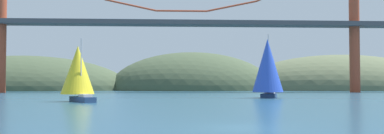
% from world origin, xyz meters
% --- Properties ---
extents(ground_plane, '(360.00, 360.00, 0.00)m').
position_xyz_m(ground_plane, '(0.00, 0.00, 0.00)').
color(ground_plane, navy).
extents(headland_center, '(59.54, 44.00, 27.38)m').
position_xyz_m(headland_center, '(5.00, 135.00, 0.00)').
color(headland_center, '#425138').
rests_on(headland_center, ground_plane).
extents(headland_right, '(78.52, 44.00, 26.02)m').
position_xyz_m(headland_right, '(60.00, 135.00, 0.00)').
color(headland_right, '#5B6647').
rests_on(headland_right, ground_plane).
extents(headland_left, '(76.40, 44.00, 24.56)m').
position_xyz_m(headland_left, '(-55.00, 135.00, 0.00)').
color(headland_left, '#425138').
rests_on(headland_left, ground_plane).
extents(suspension_bridge, '(132.04, 6.00, 39.63)m').
position_xyz_m(suspension_bridge, '(0.00, 95.00, 19.30)').
color(suspension_bridge, '#A34228').
rests_on(suspension_bridge, ground_plane).
extents(sailboat_blue_spinnaker, '(6.46, 9.69, 10.83)m').
position_xyz_m(sailboat_blue_spinnaker, '(12.96, 48.61, 5.15)').
color(sailboat_blue_spinnaker, navy).
rests_on(sailboat_blue_spinnaker, ground_plane).
extents(sailboat_yellow_sail, '(6.20, 7.74, 8.35)m').
position_xyz_m(sailboat_yellow_sail, '(-15.69, 35.37, 4.03)').
color(sailboat_yellow_sail, navy).
rests_on(sailboat_yellow_sail, ground_plane).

